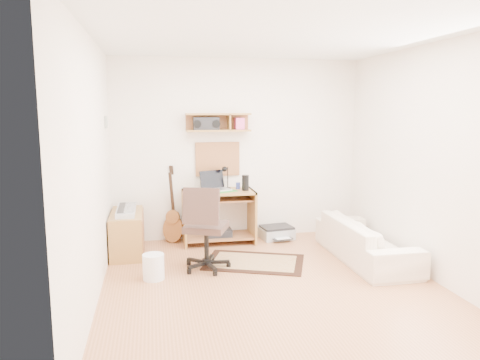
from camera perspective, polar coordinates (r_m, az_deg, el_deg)
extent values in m
cube|color=#B8794D|center=(5.05, 4.05, -13.12)|extent=(3.60, 4.00, 0.01)
cube|color=white|center=(4.74, 4.41, 17.57)|extent=(3.60, 4.00, 0.01)
cube|color=white|center=(6.67, -0.30, 3.82)|extent=(3.60, 0.01, 2.60)
cube|color=white|center=(4.60, -18.06, 1.12)|extent=(0.01, 4.00, 2.60)
cube|color=white|center=(5.48, 22.77, 2.04)|extent=(0.01, 4.00, 2.60)
cube|color=#A5763A|center=(6.47, -2.72, 7.21)|extent=(0.90, 0.25, 0.26)
cube|color=tan|center=(6.61, -2.82, 2.64)|extent=(0.64, 0.03, 0.49)
cube|color=#4C8CBF|center=(6.05, -16.38, 6.94)|extent=(0.02, 0.20, 0.15)
cylinder|color=black|center=(6.41, 0.68, -0.35)|extent=(0.10, 0.10, 0.22)
cylinder|color=#303E90|center=(6.55, -0.24, -0.71)|extent=(0.06, 0.06, 0.09)
cube|color=black|center=(6.44, -4.26, 7.01)|extent=(0.36, 0.16, 0.18)
cube|color=tan|center=(5.75, 1.80, -10.19)|extent=(1.40, 1.17, 0.02)
cube|color=#A5763A|center=(6.21, -13.91, -6.44)|extent=(0.40, 0.90, 0.55)
cube|color=#B2B5BA|center=(6.13, -14.01, -3.67)|extent=(0.23, 0.74, 0.06)
cylinder|color=white|center=(5.27, -10.75, -10.60)|extent=(0.27, 0.27, 0.29)
cube|color=#A5A8AA|center=(6.78, 4.58, -6.57)|extent=(0.51, 0.42, 0.17)
imported|color=beige|center=(5.98, 15.44, -6.44)|extent=(0.51, 1.74, 0.68)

